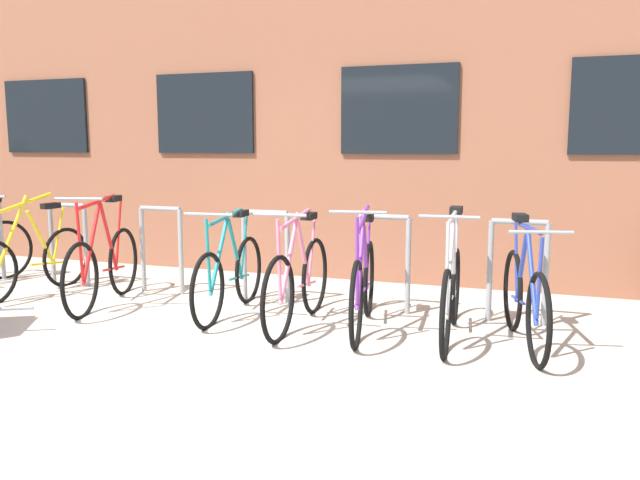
{
  "coord_description": "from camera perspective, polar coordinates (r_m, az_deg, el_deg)",
  "views": [
    {
      "loc": [
        2.78,
        -3.89,
        1.54
      ],
      "look_at": [
        0.85,
        1.6,
        0.7
      ],
      "focal_mm": 36.3,
      "sensor_mm": 36.0,
      "label": 1
    }
  ],
  "objects": [
    {
      "name": "ground_plane",
      "position": [
        5.02,
        -15.61,
        -9.93
      ],
      "size": [
        42.0,
        42.0,
        0.0
      ],
      "primitive_type": "plane",
      "color": "#B2ADA0"
    },
    {
      "name": "storefront_building",
      "position": [
        10.24,
        3.49,
        18.85
      ],
      "size": [
        28.0,
        5.2,
        6.85
      ],
      "color": "brown",
      "rests_on": "ground"
    },
    {
      "name": "bike_rack",
      "position": [
        6.7,
        -9.52,
        -0.44
      ],
      "size": [
        6.52,
        0.05,
        0.92
      ],
      "color": "gray",
      "rests_on": "ground"
    },
    {
      "name": "bicycle_teal",
      "position": [
        6.05,
        -7.98,
        -2.99
      ],
      "size": [
        0.44,
        1.65,
        1.0
      ],
      "color": "black",
      "rests_on": "ground"
    },
    {
      "name": "bicycle_red",
      "position": [
        6.67,
        -18.56,
        -2.07
      ],
      "size": [
        0.55,
        1.66,
        1.11
      ],
      "color": "black",
      "rests_on": "ground"
    },
    {
      "name": "bicycle_silver",
      "position": [
        5.34,
        11.49,
        -4.46
      ],
      "size": [
        0.44,
        1.67,
        1.07
      ],
      "color": "black",
      "rests_on": "ground"
    },
    {
      "name": "bicycle_purple",
      "position": [
        5.49,
        3.83,
        -3.92
      ],
      "size": [
        0.46,
        1.7,
        1.08
      ],
      "color": "black",
      "rests_on": "ground"
    },
    {
      "name": "bicycle_pink",
      "position": [
        5.6,
        -1.94,
        -3.66
      ],
      "size": [
        0.44,
        1.69,
        1.04
      ],
      "color": "black",
      "rests_on": "ground"
    },
    {
      "name": "bicycle_yellow",
      "position": [
        7.39,
        -24.18,
        -1.56
      ],
      "size": [
        0.44,
        1.66,
        1.1
      ],
      "color": "black",
      "rests_on": "ground"
    },
    {
      "name": "bicycle_blue",
      "position": [
        5.29,
        17.58,
        -4.84
      ],
      "size": [
        0.53,
        1.62,
        1.02
      ],
      "color": "black",
      "rests_on": "ground"
    }
  ]
}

